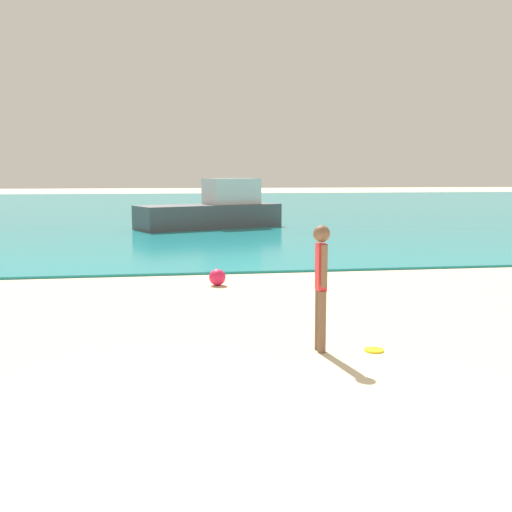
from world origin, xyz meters
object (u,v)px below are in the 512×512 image
(boat_near, at_px, (214,211))
(beach_ball, at_px, (217,277))
(person_standing, at_px, (321,280))
(frisbee, at_px, (374,350))

(boat_near, bearing_deg, beach_ball, 62.90)
(boat_near, distance_m, beach_ball, 13.66)
(person_standing, xyz_separation_m, boat_near, (0.30, 18.67, -0.17))
(person_standing, height_order, boat_near, boat_near)
(beach_ball, bearing_deg, person_standing, -80.30)
(frisbee, height_order, boat_near, boat_near)
(frisbee, bearing_deg, person_standing, 170.71)
(frisbee, distance_m, beach_ball, 5.42)
(frisbee, xyz_separation_m, boat_near, (-0.41, 18.78, 0.76))
(person_standing, xyz_separation_m, frisbee, (0.70, -0.11, -0.93))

